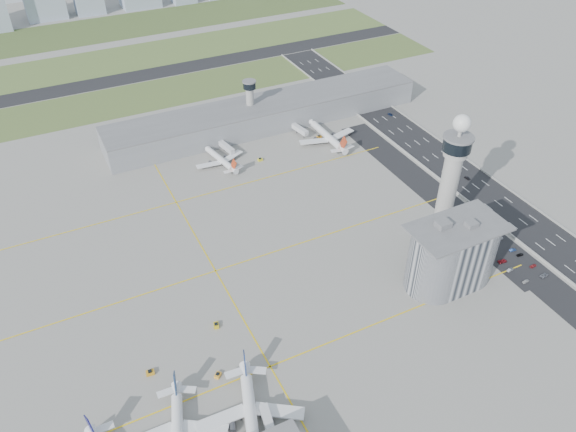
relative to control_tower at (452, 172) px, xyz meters
name	(u,v)px	position (x,y,z in m)	size (l,w,h in m)	color
ground	(323,285)	(-72.00, -8.00, -35.04)	(1000.00, 1000.00, 0.00)	gray
grass_strip_0	(146,96)	(-92.00, 217.00, -35.00)	(480.00, 50.00, 0.08)	#455829
grass_strip_1	(122,60)	(-92.00, 292.00, -35.00)	(480.00, 60.00, 0.08)	#4F6831
grass_strip_2	(102,29)	(-92.00, 372.00, -35.00)	(480.00, 70.00, 0.08)	#445628
runway	(134,77)	(-92.00, 254.00, -34.98)	(480.00, 22.00, 0.10)	black
highway	(515,216)	(43.00, -8.00, -34.99)	(28.00, 500.00, 0.10)	black
barrier_left	(495,222)	(29.00, -8.00, -34.44)	(0.60, 500.00, 1.20)	#9E9E99
barrier_right	(535,208)	(57.00, -8.00, -34.44)	(0.60, 500.00, 1.20)	#9E9E99
landside_road	(492,240)	(18.00, -18.00, -35.00)	(18.00, 260.00, 0.08)	black
parking_lot	(506,256)	(16.00, -30.00, -34.99)	(20.00, 44.00, 0.10)	black
taxiway_line_h_0	(270,366)	(-112.00, -38.00, -35.04)	(260.00, 0.60, 0.01)	yellow
taxiway_line_h_1	(215,271)	(-112.00, 22.00, -35.04)	(260.00, 0.60, 0.01)	yellow
taxiway_line_h_2	(176,202)	(-112.00, 82.00, -35.04)	(260.00, 0.60, 0.01)	yellow
taxiway_line_v	(215,271)	(-112.00, 22.00, -35.04)	(0.60, 260.00, 0.01)	yellow
control_tower	(452,172)	(0.00, 0.00, 0.00)	(14.00, 14.00, 64.50)	#ADAAA5
secondary_tower	(250,100)	(-42.00, 142.00, -16.24)	(8.60, 8.60, 31.90)	#ADAAA5
admin_building	(452,254)	(-20.01, -30.00, -19.74)	(42.00, 24.00, 33.50)	#B2B2B7
terminal_pier	(266,114)	(-32.00, 140.00, -27.14)	(210.00, 32.00, 15.80)	gray
airplane_near_b	(177,431)	(-153.24, -52.15, -29.24)	(41.44, 35.23, 11.60)	white
airplane_near_c	(251,414)	(-128.35, -57.44, -28.64)	(45.73, 38.87, 12.81)	white
airplane_far_a	(219,155)	(-76.59, 109.13, -29.87)	(36.93, 31.39, 10.34)	white
airplane_far_b	(327,132)	(-6.78, 103.78, -28.69)	(45.33, 38.53, 12.69)	white
jet_bridge_far_0	(221,145)	(-70.00, 124.00, -32.19)	(14.00, 3.00, 5.70)	silver
jet_bridge_far_1	(293,127)	(-20.00, 124.00, -32.19)	(14.00, 3.00, 5.70)	silver
tug_1	(150,372)	(-154.43, -20.72, -34.12)	(2.18, 3.17, 1.84)	orange
tug_2	(218,375)	(-131.69, -33.22, -34.23)	(1.92, 2.80, 1.62)	gold
tug_3	(216,325)	(-123.50, -9.69, -34.15)	(2.11, 3.08, 1.79)	gold
tug_4	(260,159)	(-54.09, 100.54, -34.21)	(1.97, 2.86, 1.66)	yellow
tug_5	(319,137)	(-9.59, 108.41, -34.11)	(2.20, 3.20, 1.86)	orange
car_lot_0	(526,281)	(11.16, -47.35, -34.43)	(1.44, 3.58, 1.22)	silver
car_lot_1	(510,270)	(10.31, -38.51, -34.42)	(1.32, 3.80, 1.25)	gray
car_lot_2	(502,261)	(11.31, -32.42, -34.42)	(2.06, 4.47, 1.24)	maroon
car_lot_3	(493,252)	(11.93, -25.39, -34.46)	(1.62, 3.97, 1.15)	black
car_lot_4	(480,243)	(10.84, -17.82, -34.40)	(1.51, 3.75, 1.28)	navy
car_lot_5	(474,237)	(11.21, -12.57, -34.46)	(1.24, 3.55, 1.17)	#BCBDC2
car_lot_6	(544,275)	(21.57, -48.20, -34.41)	(2.08, 4.51, 1.25)	slate
car_lot_7	(533,266)	(21.95, -41.22, -34.50)	(1.52, 3.74, 1.09)	maroon
car_lot_8	(520,255)	(22.13, -32.65, -34.44)	(1.41, 3.50, 1.19)	black
car_lot_9	(513,250)	(21.56, -28.49, -34.46)	(1.23, 3.52, 1.16)	navy
car_lot_10	(499,238)	(21.93, -18.80, -34.42)	(2.06, 4.46, 1.24)	silver
car_lot_11	(490,233)	(20.47, -13.70, -34.45)	(1.66, 4.08, 1.18)	#A3AAAE
car_hw_1	(467,178)	(43.62, 29.93, -34.45)	(1.25, 3.57, 1.18)	black
car_hw_2	(390,114)	(49.07, 114.22, -34.49)	(1.84, 3.99, 1.11)	navy
car_hw_4	(331,86)	(35.45, 172.14, -34.44)	(1.43, 3.55, 1.21)	gray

